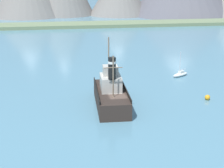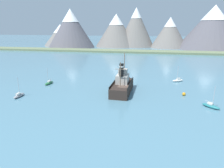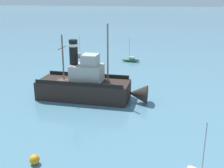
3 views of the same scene
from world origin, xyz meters
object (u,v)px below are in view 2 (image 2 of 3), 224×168
Objects in this scene: sailboat_white at (178,80)px; sailboat_green at (49,83)px; sailboat_grey at (19,95)px; mooring_buoy at (184,94)px; old_tugboat at (122,85)px; sailboat_teal at (211,106)px.

sailboat_green is at bearing -165.28° from sailboat_white.
sailboat_white is (39.79, 21.67, 0.00)m from sailboat_grey.
sailboat_white reaches higher than mooring_buoy.
sailboat_grey is 11.83m from sailboat_green.
old_tugboat reaches higher than mooring_buoy.
sailboat_green is 5.84× the size of mooring_buoy.
sailboat_grey is at bearing -98.82° from sailboat_green.
old_tugboat is at bearing 19.93° from sailboat_grey.
sailboat_grey is at bearing -178.04° from sailboat_teal.
sailboat_white is 13.23m from mooring_buoy.
sailboat_grey is 1.00× the size of sailboat_white.
sailboat_grey is 1.00× the size of sailboat_green.
sailboat_teal is at bearing -13.57° from sailboat_green.
sailboat_grey and sailboat_white have the same top height.
sailboat_green is 37.93m from mooring_buoy.
sailboat_grey reaches higher than mooring_buoy.
sailboat_white is at bearing 14.72° from sailboat_green.
old_tugboat is 2.96× the size of sailboat_green.
sailboat_teal reaches higher than mooring_buoy.
old_tugboat is 2.96× the size of sailboat_grey.
sailboat_green is at bearing 175.08° from mooring_buoy.
sailboat_white is at bearing 28.57° from sailboat_grey.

